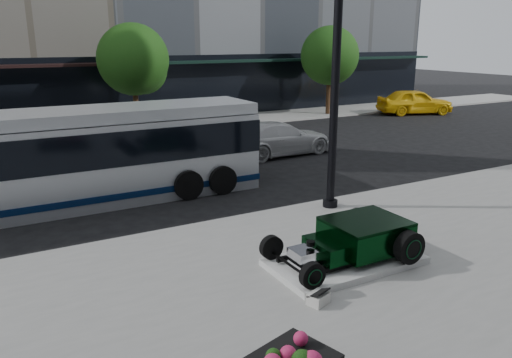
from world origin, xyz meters
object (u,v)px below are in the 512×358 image
lamppost (335,81)px  yellow_taxi (415,102)px  hot_rod (358,237)px  white_sedan (278,138)px  transit_bus (67,158)px

lamppost → yellow_taxi: bearing=37.6°
hot_rod → yellow_taxi: yellow_taxi is taller
lamppost → white_sedan: (2.54, 7.14, -3.11)m
lamppost → transit_bus: lamppost is taller
hot_rod → transit_bus: size_ratio=0.27×
hot_rod → transit_bus: 9.19m
hot_rod → lamppost: size_ratio=0.40×
hot_rod → white_sedan: size_ratio=0.63×
white_sedan → yellow_taxi: (14.65, 6.10, 0.12)m
hot_rod → transit_bus: transit_bus is taller
transit_bus → yellow_taxi: transit_bus is taller
lamppost → white_sedan: 8.19m
hot_rod → white_sedan: bearing=67.5°
hot_rod → white_sedan: white_sedan is taller
transit_bus → white_sedan: (9.26, 2.79, -0.75)m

